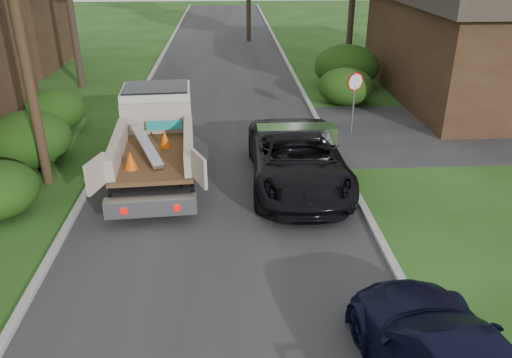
{
  "coord_description": "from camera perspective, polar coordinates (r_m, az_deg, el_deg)",
  "views": [
    {
      "loc": [
        0.3,
        -9.7,
        6.94
      ],
      "look_at": [
        0.99,
        2.38,
        1.2
      ],
      "focal_mm": 35.0,
      "sensor_mm": 36.0,
      "label": 1
    }
  ],
  "objects": [
    {
      "name": "road",
      "position": [
        20.89,
        -3.92,
        5.93
      ],
      "size": [
        8.0,
        90.0,
        0.02
      ],
      "primitive_type": "cube",
      "color": "#28282B",
      "rests_on": "ground"
    },
    {
      "name": "hedge_right_a",
      "position": [
        24.14,
        10.19,
        10.38
      ],
      "size": [
        2.6,
        2.6,
        1.7
      ],
      "primitive_type": "ellipsoid",
      "color": "#1A3A0D",
      "rests_on": "ground"
    },
    {
      "name": "hedge_right_b",
      "position": [
        27.07,
        10.31,
        12.54
      ],
      "size": [
        3.38,
        3.38,
        2.21
      ],
      "primitive_type": "ellipsoid",
      "color": "#1A3A0D",
      "rests_on": "ground"
    },
    {
      "name": "house_right",
      "position": [
        27.15,
        25.6,
        15.02
      ],
      "size": [
        9.72,
        12.96,
        6.2
      ],
      "rotation": [
        0.0,
        0.0,
        1.57
      ],
      "color": "#382217",
      "rests_on": "ground"
    },
    {
      "name": "curb_left",
      "position": [
        21.32,
        -15.05,
        5.68
      ],
      "size": [
        0.2,
        90.0,
        0.12
      ],
      "primitive_type": "cube",
      "color": "#9E9E99",
      "rests_on": "ground"
    },
    {
      "name": "hedge_left_c",
      "position": [
        21.81,
        -22.3,
        7.26
      ],
      "size": [
        2.6,
        2.6,
        1.7
      ],
      "primitive_type": "ellipsoid",
      "color": "#1A3A0D",
      "rests_on": "ground"
    },
    {
      "name": "black_pickup",
      "position": [
        15.59,
        4.75,
        2.36
      ],
      "size": [
        2.92,
        6.25,
        1.73
      ],
      "primitive_type": "imported",
      "rotation": [
        0.0,
        0.0,
        -0.01
      ],
      "color": "black",
      "rests_on": "ground"
    },
    {
      "name": "utility_pole",
      "position": [
        15.88,
        -25.73,
        16.64
      ],
      "size": [
        2.42,
        1.25,
        10.0
      ],
      "color": "#382619",
      "rests_on": "ground"
    },
    {
      "name": "flatbed_truck",
      "position": [
        17.0,
        -11.31,
        5.65
      ],
      "size": [
        3.14,
        6.67,
        2.46
      ],
      "rotation": [
        0.0,
        0.0,
        0.07
      ],
      "color": "black",
      "rests_on": "ground"
    },
    {
      "name": "hedge_left_b",
      "position": [
        18.57,
        -24.6,
        4.15
      ],
      "size": [
        2.86,
        2.86,
        1.87
      ],
      "primitive_type": "ellipsoid",
      "color": "#1A3A0D",
      "rests_on": "ground"
    },
    {
      "name": "stop_sign",
      "position": [
        20.01,
        11.21,
        9.95
      ],
      "size": [
        0.71,
        0.32,
        2.48
      ],
      "color": "slate",
      "rests_on": "ground"
    },
    {
      "name": "ground",
      "position": [
        11.93,
        -4.15,
        -10.26
      ],
      "size": [
        120.0,
        120.0,
        0.0
      ],
      "primitive_type": "plane",
      "color": "#204112",
      "rests_on": "ground"
    },
    {
      "name": "curb_right",
      "position": [
        21.21,
        7.29,
        6.25
      ],
      "size": [
        0.2,
        90.0,
        0.12
      ],
      "primitive_type": "cube",
      "color": "#9E9E99",
      "rests_on": "ground"
    }
  ]
}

